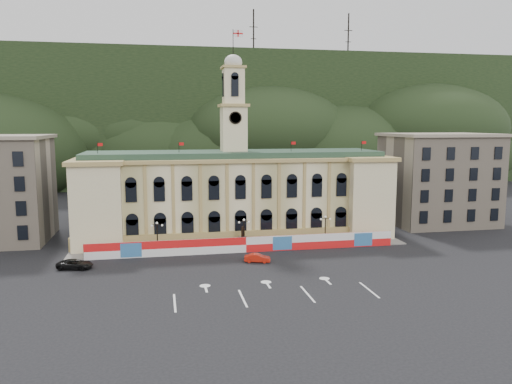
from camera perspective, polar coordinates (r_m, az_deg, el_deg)
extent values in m
plane|color=black|center=(66.84, 1.07, -10.12)|extent=(260.00, 260.00, 0.00)
cube|color=black|center=(192.65, -7.03, 8.21)|extent=(230.00, 70.00, 44.00)
cube|color=#595651|center=(179.06, 4.83, 10.83)|extent=(22.00, 8.00, 14.00)
cube|color=#595651|center=(173.80, -22.72, 9.03)|extent=(16.00, 7.00, 10.00)
cylinder|color=black|center=(182.66, -0.28, 17.11)|extent=(0.50, 0.50, 20.00)
cylinder|color=black|center=(192.13, 10.48, 16.52)|extent=(0.50, 0.50, 20.00)
cube|color=beige|center=(92.17, -2.53, -0.65)|extent=(55.00, 15.00, 14.00)
cube|color=tan|center=(85.68, -1.74, -5.25)|extent=(56.00, 0.80, 2.40)
cube|color=tan|center=(91.37, -2.55, 3.88)|extent=(56.20, 16.20, 0.60)
cube|color=#294432|center=(91.33, -2.56, 4.32)|extent=(53.00, 13.00, 1.20)
cube|color=beige|center=(90.81, -17.27, -1.13)|extent=(8.00, 17.00, 14.00)
cube|color=beige|center=(97.41, 11.37, -0.34)|extent=(8.00, 17.00, 14.00)
cube|color=beige|center=(91.16, -2.57, 7.20)|extent=(4.40, 4.40, 8.00)
cube|color=tan|center=(91.21, -2.59, 9.84)|extent=(5.20, 5.20, 0.50)
cube|color=beige|center=(91.39, -2.60, 11.91)|extent=(3.60, 3.60, 6.50)
cube|color=tan|center=(91.69, -2.62, 14.03)|extent=(4.20, 4.20, 0.40)
cylinder|color=black|center=(88.89, -2.37, 8.48)|extent=(2.20, 0.20, 2.20)
ellipsoid|color=beige|center=(91.79, -2.62, 14.59)|extent=(3.20, 3.20, 2.72)
cylinder|color=black|center=(92.22, -2.63, 16.56)|extent=(0.12, 0.12, 5.00)
cube|color=white|center=(92.64, -2.06, 17.65)|extent=(1.80, 0.04, 1.20)
cube|color=red|center=(92.61, -2.06, 17.66)|extent=(1.80, 0.02, 0.22)
cube|color=red|center=(92.61, -2.06, 17.66)|extent=(0.22, 0.02, 1.20)
cube|color=#B6A38C|center=(109.45, 20.10, 1.28)|extent=(20.00, 16.00, 18.00)
cube|color=gray|center=(108.86, 20.33, 6.15)|extent=(21.00, 17.00, 0.60)
cube|color=red|center=(80.68, -1.15, -6.04)|extent=(50.00, 0.25, 2.50)
cube|color=teal|center=(79.60, -14.09, -6.47)|extent=(3.20, 0.05, 2.20)
cube|color=teal|center=(81.74, 3.04, -5.87)|extent=(3.20, 0.05, 2.20)
cube|color=teal|center=(86.11, 12.16, -5.33)|extent=(3.20, 0.05, 2.20)
cube|color=slate|center=(83.59, -1.47, -6.38)|extent=(56.00, 5.50, 0.16)
cube|color=#595651|center=(83.63, -1.50, -5.79)|extent=(1.40, 1.40, 1.80)
cylinder|color=black|center=(83.25, -1.50, -4.65)|extent=(0.60, 0.60, 1.60)
sphere|color=black|center=(83.06, -1.50, -4.05)|extent=(0.44, 0.44, 0.44)
cylinder|color=black|center=(81.80, -11.17, -6.79)|extent=(0.44, 0.44, 0.30)
cylinder|color=black|center=(81.27, -11.21, -5.26)|extent=(0.18, 0.18, 4.80)
cube|color=black|center=(80.78, -11.25, -3.67)|extent=(1.60, 0.08, 0.08)
sphere|color=silver|center=(80.82, -11.82, -3.79)|extent=(0.36, 0.36, 0.36)
sphere|color=silver|center=(80.81, -10.68, -3.76)|extent=(0.36, 0.36, 0.36)
sphere|color=silver|center=(80.73, -11.26, -3.49)|extent=(0.40, 0.40, 0.40)
cylinder|color=black|center=(82.86, -1.38, -6.45)|extent=(0.44, 0.44, 0.30)
cylinder|color=black|center=(82.33, -1.39, -4.94)|extent=(0.18, 0.18, 4.80)
cube|color=black|center=(81.85, -1.39, -3.37)|extent=(1.60, 0.08, 0.08)
sphere|color=silver|center=(81.76, -1.95, -3.49)|extent=(0.36, 0.36, 0.36)
sphere|color=silver|center=(82.01, -0.84, -3.45)|extent=(0.36, 0.36, 0.36)
sphere|color=silver|center=(81.80, -1.39, -3.19)|extent=(0.40, 0.40, 0.40)
cylinder|color=black|center=(86.20, 7.89, -5.96)|extent=(0.44, 0.44, 0.30)
cylinder|color=black|center=(85.70, 7.91, -4.50)|extent=(0.18, 0.18, 4.80)
cube|color=black|center=(85.24, 7.94, -2.99)|extent=(1.60, 0.08, 0.08)
sphere|color=silver|center=(85.01, 7.43, -3.11)|extent=(0.36, 0.36, 0.36)
sphere|color=silver|center=(85.53, 8.45, -3.07)|extent=(0.36, 0.36, 0.36)
sphere|color=silver|center=(85.19, 7.95, -2.82)|extent=(0.40, 0.40, 0.40)
imported|color=red|center=(75.23, 0.16, -7.55)|extent=(3.34, 4.58, 1.28)
imported|color=black|center=(76.35, -19.98, -7.76)|extent=(4.48, 5.99, 1.39)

